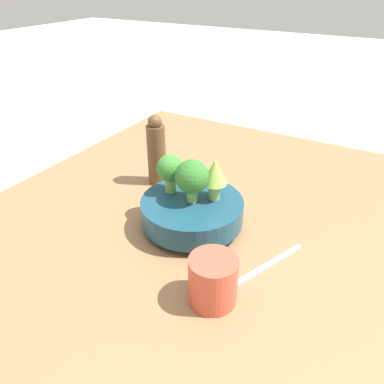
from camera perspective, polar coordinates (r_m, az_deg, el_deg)
name	(u,v)px	position (r m, az deg, el deg)	size (l,w,h in m)	color
ground_plane	(177,236)	(0.81, -2.37, -6.71)	(6.00, 6.00, 0.00)	beige
table	(176,230)	(0.80, -2.40, -5.76)	(1.17, 0.86, 0.03)	olive
bowl	(192,211)	(0.76, 0.00, -2.95)	(0.21, 0.21, 0.06)	navy
broccoli_floret_back	(170,170)	(0.75, -3.36, 3.43)	(0.05, 0.05, 0.08)	#6BA34C
broccoli_floret_center	(192,177)	(0.72, 0.00, 2.23)	(0.07, 0.07, 0.09)	#6BA34C
romanesco_piece_near	(215,174)	(0.72, 3.48, 2.74)	(0.05, 0.05, 0.09)	#7AB256
cup	(213,280)	(0.60, 3.19, -13.30)	(0.08, 0.08, 0.08)	#C64C38
pepper_mill	(156,151)	(0.90, -5.44, 6.20)	(0.04, 0.04, 0.17)	brown
fork	(270,264)	(0.70, 11.78, -10.73)	(0.16, 0.07, 0.01)	#B2B2B7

